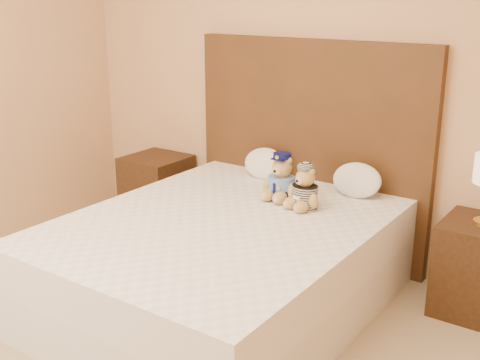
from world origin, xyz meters
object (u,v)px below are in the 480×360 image
at_px(nightstand_left, 157,190).
at_px(teddy_police, 282,177).
at_px(bed, 223,264).
at_px(pillow_left, 264,162).
at_px(pillow_right, 357,179).
at_px(nightstand_right, 480,268).
at_px(teddy_prisoner, 305,187).

distance_m(nightstand_left, teddy_police, 1.43).
distance_m(bed, teddy_police, 0.66).
xyz_separation_m(teddy_police, pillow_left, (-0.34, 0.33, -0.04)).
height_order(bed, nightstand_left, same).
bearing_deg(teddy_police, bed, -96.54).
xyz_separation_m(pillow_left, pillow_right, (0.70, 0.00, 0.00)).
height_order(pillow_left, pillow_right, pillow_right).
distance_m(nightstand_right, pillow_right, 0.89).
xyz_separation_m(nightstand_left, pillow_right, (1.70, 0.03, 0.39)).
height_order(nightstand_left, teddy_prisoner, teddy_prisoner).
bearing_deg(bed, teddy_prisoner, 56.87).
xyz_separation_m(nightstand_right, pillow_left, (-1.50, 0.03, 0.39)).
height_order(nightstand_left, nightstand_right, same).
bearing_deg(nightstand_right, bed, -147.38).
distance_m(nightstand_left, pillow_left, 1.07).
distance_m(nightstand_left, nightstand_right, 2.50).
relative_size(bed, teddy_prisoner, 7.55).
distance_m(bed, nightstand_left, 1.48).
bearing_deg(nightstand_left, pillow_left, 1.72).
bearing_deg(pillow_right, bed, -118.29).
xyz_separation_m(nightstand_left, nightstand_right, (2.50, 0.00, 0.00)).
bearing_deg(nightstand_left, pillow_right, 1.01).
bearing_deg(teddy_prisoner, nightstand_left, -179.34).
bearing_deg(bed, teddy_police, 80.04).
bearing_deg(pillow_left, bed, -73.26).
height_order(bed, pillow_left, pillow_left).
relative_size(nightstand_left, pillow_right, 1.69).
bearing_deg(nightstand_right, teddy_prisoner, -159.57).
xyz_separation_m(teddy_prisoner, pillow_left, (-0.54, 0.39, -0.02)).
bearing_deg(pillow_right, nightstand_right, -2.14).
height_order(teddy_police, pillow_left, teddy_police).
xyz_separation_m(nightstand_left, teddy_prisoner, (1.54, -0.36, 0.41)).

